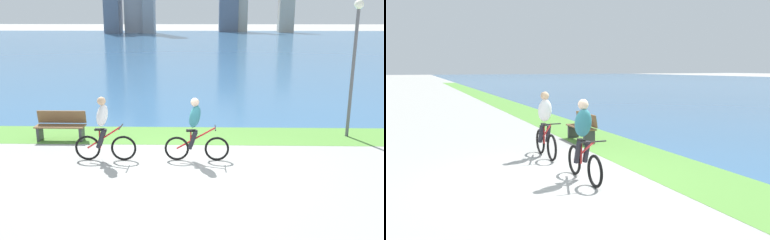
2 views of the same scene
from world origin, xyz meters
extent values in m
plane|color=#9E9E99|center=(0.00, 0.00, 0.00)|extent=(300.00, 300.00, 0.00)
cube|color=#59933D|center=(0.00, 2.81, 0.00)|extent=(120.00, 2.00, 0.01)
torus|color=black|center=(0.88, 0.49, 0.33)|extent=(0.65, 0.06, 0.65)
torus|color=black|center=(-0.18, 0.49, 0.33)|extent=(0.65, 0.06, 0.65)
cylinder|color=red|center=(0.33, 0.49, 0.61)|extent=(1.03, 0.04, 0.61)
cylinder|color=red|center=(0.19, 0.49, 0.56)|extent=(0.04, 0.04, 0.48)
cube|color=black|center=(0.19, 0.49, 0.82)|extent=(0.24, 0.10, 0.05)
cylinder|color=black|center=(0.83, 0.49, 0.90)|extent=(0.03, 0.52, 0.03)
ellipsoid|color=teal|center=(0.30, 0.49, 1.20)|extent=(0.40, 0.36, 0.65)
sphere|color=beige|center=(0.30, 0.49, 1.58)|extent=(0.22, 0.22, 0.22)
cylinder|color=#26262D|center=(0.25, 0.59, 0.58)|extent=(0.27, 0.11, 0.49)
cylinder|color=#26262D|center=(0.25, 0.39, 0.58)|extent=(0.27, 0.11, 0.49)
torus|color=black|center=(-1.58, 0.45, 0.34)|extent=(0.68, 0.06, 0.68)
torus|color=black|center=(-2.54, 0.45, 0.34)|extent=(0.68, 0.06, 0.68)
cylinder|color=red|center=(-2.09, 0.45, 0.63)|extent=(0.93, 0.04, 0.63)
cylinder|color=red|center=(-2.20, 0.45, 0.58)|extent=(0.04, 0.04, 0.49)
cube|color=black|center=(-2.20, 0.45, 0.85)|extent=(0.24, 0.10, 0.05)
cylinder|color=black|center=(-1.63, 0.45, 0.93)|extent=(0.03, 0.52, 0.03)
ellipsoid|color=white|center=(-2.11, 0.45, 1.23)|extent=(0.40, 0.36, 0.65)
sphere|color=#D8AD84|center=(-2.11, 0.45, 1.61)|extent=(0.22, 0.22, 0.22)
cylinder|color=#26262D|center=(-2.16, 0.55, 0.61)|extent=(0.27, 0.11, 0.49)
cylinder|color=#26262D|center=(-2.16, 0.35, 0.61)|extent=(0.27, 0.11, 0.49)
cube|color=brown|center=(-3.85, 2.20, 0.45)|extent=(1.50, 0.45, 0.04)
cube|color=brown|center=(-3.85, 2.40, 0.70)|extent=(1.50, 0.11, 0.40)
cube|color=#38383D|center=(-3.20, 2.20, 0.23)|extent=(0.08, 0.37, 0.45)
cube|color=#38383D|center=(-4.50, 2.20, 0.23)|extent=(0.08, 0.37, 0.45)
camera|label=1|loc=(0.48, -9.97, 3.79)|focal=38.90mm
camera|label=2|loc=(7.72, -2.71, 2.31)|focal=37.22mm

